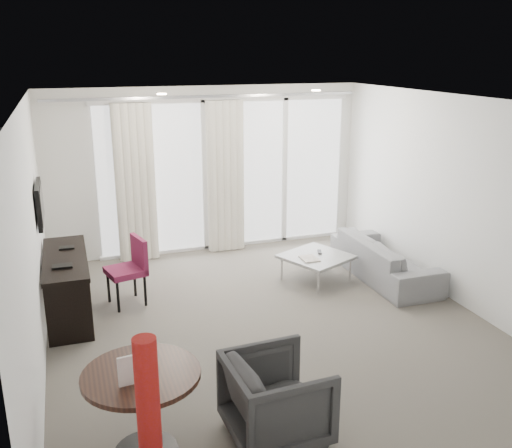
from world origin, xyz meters
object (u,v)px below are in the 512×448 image
object	(u,v)px
red_lamp	(149,424)
rattan_chair_b	(264,191)
rattan_chair_a	(248,203)
sofa	(385,259)
round_table	(144,414)
tub_armchair	(277,398)
desk	(68,286)
desk_chair	(126,272)
coffee_table	(316,268)

from	to	relation	value
red_lamp	rattan_chair_b	xyz separation A→B (m)	(3.34, 7.08, -0.24)
rattan_chair_a	sofa	bearing A→B (deg)	-91.19
round_table	tub_armchair	size ratio (longest dim) A/B	1.16
desk	tub_armchair	distance (m)	3.35
desk_chair	rattan_chair_b	world-z (taller)	desk_chair
desk	coffee_table	bearing A→B (deg)	0.77
rattan_chair_a	red_lamp	bearing A→B (deg)	-132.79
desk	rattan_chair_b	xyz separation A→B (m)	(3.83, 3.71, 0.03)
desk_chair	tub_armchair	xyz separation A→B (m)	(0.88, -3.06, -0.07)
desk_chair	red_lamp	world-z (taller)	red_lamp
sofa	rattan_chair_a	xyz separation A→B (m)	(-1.02, 3.14, 0.12)
desk_chair	round_table	world-z (taller)	desk_chair
desk_chair	rattan_chair_a	size ratio (longest dim) A/B	1.07
round_table	red_lamp	bearing A→B (deg)	-92.44
tub_armchair	coffee_table	xyz separation A→B (m)	(1.73, 3.00, -0.18)
desk	coffee_table	size ratio (longest dim) A/B	1.95
coffee_table	rattan_chair_a	distance (m)	2.94
desk_chair	red_lamp	xyz separation A→B (m)	(-0.21, -3.47, 0.22)
coffee_table	round_table	bearing A→B (deg)	-134.31
desk_chair	coffee_table	distance (m)	2.62
rattan_chair_a	tub_armchair	bearing A→B (deg)	-124.99
desk	tub_armchair	world-z (taller)	desk
desk	rattan_chair_a	world-z (taller)	rattan_chair_a
round_table	desk	bearing A→B (deg)	100.33
tub_armchair	sofa	world-z (taller)	tub_armchair
coffee_table	tub_armchair	bearing A→B (deg)	-119.94
coffee_table	rattan_chair_a	xyz separation A→B (m)	(-0.06, 2.93, 0.22)
desk	rattan_chair_b	distance (m)	5.33
coffee_table	rattan_chair_b	bearing A→B (deg)	82.01
desk	red_lamp	world-z (taller)	red_lamp
desk_chair	round_table	size ratio (longest dim) A/B	0.94
red_lamp	sofa	xyz separation A→B (m)	(3.79, 3.20, -0.37)
round_table	tub_armchair	xyz separation A→B (m)	(1.07, -0.14, -0.01)
coffee_table	rattan_chair_a	world-z (taller)	rattan_chair_a
round_table	tub_armchair	distance (m)	1.08
coffee_table	rattan_chair_a	bearing A→B (deg)	91.10
round_table	coffee_table	xyz separation A→B (m)	(2.80, 2.86, -0.18)
round_table	rattan_chair_a	world-z (taller)	rattan_chair_a
desk	coffee_table	distance (m)	3.32
round_table	rattan_chair_b	world-z (taller)	rattan_chair_b
tub_armchair	rattan_chair_b	distance (m)	7.04
round_table	rattan_chair_a	distance (m)	6.41
rattan_chair_b	tub_armchair	bearing A→B (deg)	-102.42
desk	red_lamp	bearing A→B (deg)	-81.71
red_lamp	rattan_chair_a	size ratio (longest dim) A/B	1.62
desk	round_table	bearing A→B (deg)	-79.67
rattan_chair_a	rattan_chair_b	size ratio (longest dim) A/B	0.99
desk	desk_chair	bearing A→B (deg)	8.55
desk	tub_armchair	xyz separation A→B (m)	(1.58, -2.96, -0.02)
tub_armchair	rattan_chair_a	distance (m)	6.16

